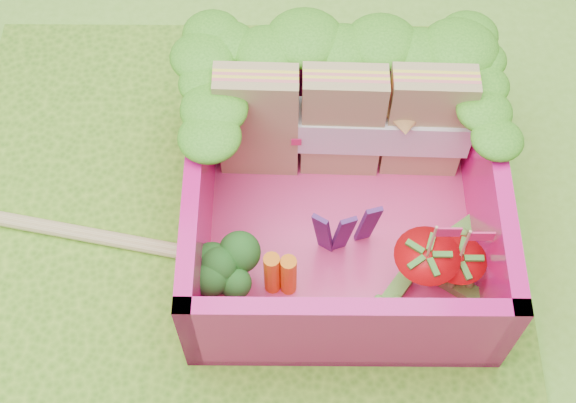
% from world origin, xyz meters
% --- Properties ---
extents(ground, '(14.00, 14.00, 0.00)m').
position_xyz_m(ground, '(0.00, 0.00, 0.00)').
color(ground, '#7AC236').
rests_on(ground, ground).
extents(placemat, '(2.60, 2.60, 0.03)m').
position_xyz_m(placemat, '(0.00, 0.00, 0.01)').
color(placemat, '#519120').
rests_on(placemat, ground).
extents(bento_floor, '(1.30, 1.30, 0.05)m').
position_xyz_m(bento_floor, '(0.47, 0.05, 0.06)').
color(bento_floor, '#E1397B').
rests_on(bento_floor, placemat).
extents(bento_box, '(1.30, 1.30, 0.55)m').
position_xyz_m(bento_box, '(0.47, 0.05, 0.31)').
color(bento_box, '#DC1278').
rests_on(bento_box, placemat).
extents(lettuce_ruffle, '(1.43, 0.83, 0.11)m').
position_xyz_m(lettuce_ruffle, '(0.47, 0.53, 0.64)').
color(lettuce_ruffle, '#2E8117').
rests_on(lettuce_ruffle, bento_box).
extents(sandwich_stack, '(1.14, 0.20, 0.63)m').
position_xyz_m(sandwich_stack, '(0.48, 0.39, 0.39)').
color(sandwich_stack, tan).
rests_on(sandwich_stack, bento_floor).
extents(broccoli, '(0.34, 0.34, 0.27)m').
position_xyz_m(broccoli, '(-0.04, -0.27, 0.27)').
color(broccoli, '#6BB055').
rests_on(broccoli, bento_floor).
extents(carrot_sticks, '(0.14, 0.08, 0.27)m').
position_xyz_m(carrot_sticks, '(0.20, -0.26, 0.21)').
color(carrot_sticks, orange).
rests_on(carrot_sticks, bento_floor).
extents(purple_wedges, '(0.26, 0.09, 0.38)m').
position_xyz_m(purple_wedges, '(0.48, -0.08, 0.27)').
color(purple_wedges, '#36164E').
rests_on(purple_wedges, bento_floor).
extents(strawberry_left, '(0.27, 0.27, 0.51)m').
position_xyz_m(strawberry_left, '(0.80, -0.24, 0.22)').
color(strawberry_left, red).
rests_on(strawberry_left, bento_floor).
extents(strawberry_right, '(0.23, 0.23, 0.47)m').
position_xyz_m(strawberry_right, '(0.94, -0.24, 0.20)').
color(strawberry_right, red).
rests_on(strawberry_right, bento_floor).
extents(snap_peas, '(0.59, 0.59, 0.05)m').
position_xyz_m(snap_peas, '(0.87, -0.21, 0.11)').
color(snap_peas, green).
rests_on(snap_peas, bento_floor).
extents(chopsticks, '(2.34, 0.51, 0.05)m').
position_xyz_m(chopsticks, '(-1.08, 0.08, 0.05)').
color(chopsticks, tan).
rests_on(chopsticks, placemat).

